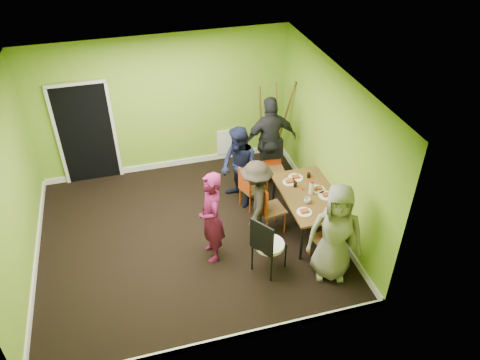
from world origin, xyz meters
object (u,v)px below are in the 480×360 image
(chair_bentwood, at_px, (267,243))
(dining_table, at_px, (310,197))
(chair_left_far, at_px, (248,186))
(chair_front_end, at_px, (329,238))
(person_front_end, at_px, (335,233))
(person_left_near, at_px, (256,199))
(person_left_far, at_px, (239,167))
(person_back_end, at_px, (270,141))
(easel, at_px, (274,125))
(person_standing, at_px, (211,218))
(orange_bottle, at_px, (303,188))
(chair_left_near, at_px, (268,206))
(thermos, at_px, (311,188))
(blue_bottle, at_px, (332,201))
(chair_back_end, at_px, (273,155))

(chair_bentwood, bearing_deg, dining_table, 92.97)
(chair_left_far, bearing_deg, chair_front_end, 4.76)
(chair_front_end, bearing_deg, person_front_end, -112.19)
(chair_left_far, relative_size, person_left_near, 0.59)
(chair_left_far, relative_size, person_left_far, 0.54)
(person_back_end, bearing_deg, easel, -118.93)
(person_standing, bearing_deg, person_front_end, 60.19)
(person_front_end, bearing_deg, orange_bottle, 111.22)
(chair_left_near, bearing_deg, person_left_far, -173.14)
(thermos, height_order, person_front_end, person_front_end)
(chair_bentwood, height_order, thermos, chair_bentwood)
(blue_bottle, relative_size, person_left_near, 0.12)
(chair_front_end, bearing_deg, person_standing, 148.87)
(orange_bottle, relative_size, person_standing, 0.04)
(easel, bearing_deg, orange_bottle, -94.20)
(chair_left_near, bearing_deg, orange_bottle, 83.57)
(thermos, distance_m, blue_bottle, 0.44)
(person_back_end, xyz_separation_m, person_front_end, (0.13, -2.66, -0.07))
(person_standing, distance_m, person_left_far, 1.48)
(person_front_end, bearing_deg, person_left_near, 144.67)
(dining_table, bearing_deg, chair_bentwood, -142.36)
(chair_left_near, bearing_deg, thermos, 74.24)
(orange_bottle, height_order, person_left_near, person_left_near)
(chair_back_end, relative_size, person_back_end, 0.54)
(dining_table, height_order, chair_front_end, chair_front_end)
(thermos, xyz_separation_m, person_front_end, (-0.08, -1.11, -0.02))
(chair_front_end, height_order, chair_bentwood, chair_bentwood)
(orange_bottle, xyz_separation_m, person_left_near, (-0.82, 0.00, -0.06))
(dining_table, height_order, blue_bottle, blue_bottle)
(chair_front_end, height_order, person_standing, person_standing)
(chair_bentwood, distance_m, easel, 3.07)
(chair_back_end, bearing_deg, dining_table, 102.19)
(chair_back_end, distance_m, easel, 0.75)
(chair_front_end, distance_m, person_left_near, 1.35)
(chair_bentwood, height_order, person_standing, person_standing)
(thermos, relative_size, person_left_far, 0.14)
(chair_front_end, relative_size, person_back_end, 0.49)
(person_standing, relative_size, person_back_end, 0.89)
(chair_bentwood, bearing_deg, blue_bottle, 73.71)
(chair_left_far, bearing_deg, chair_back_end, 110.33)
(person_front_end, bearing_deg, easel, 107.90)
(person_standing, distance_m, person_front_end, 1.90)
(chair_left_far, height_order, person_front_end, person_front_end)
(person_left_near, bearing_deg, person_left_far, -155.27)
(chair_front_end, xyz_separation_m, thermos, (0.03, 0.86, 0.37))
(thermos, bearing_deg, person_front_end, -94.15)
(chair_bentwood, xyz_separation_m, blue_bottle, (1.23, 0.41, 0.25))
(person_standing, distance_m, person_back_end, 2.38)
(thermos, distance_m, person_front_end, 1.11)
(dining_table, xyz_separation_m, chair_left_far, (-0.83, 0.83, -0.22))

